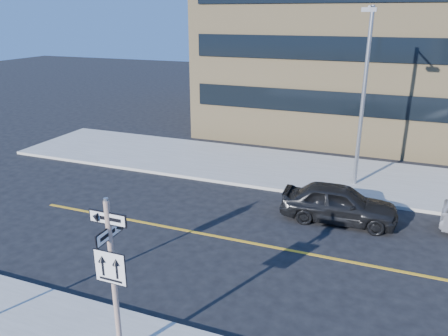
% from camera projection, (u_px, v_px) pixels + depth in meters
% --- Properties ---
extents(ground, '(120.00, 120.00, 0.00)m').
position_uv_depth(ground, '(171.00, 300.00, 12.60)').
color(ground, black).
rests_on(ground, ground).
extents(sign_pole, '(0.92, 0.92, 4.06)m').
position_uv_depth(sign_pole, '(113.00, 272.00, 9.58)').
color(sign_pole, beige).
rests_on(sign_pole, near_sidewalk).
extents(parked_car_a, '(1.95, 4.53, 1.52)m').
position_uv_depth(parked_car_a, '(339.00, 203.00, 17.18)').
color(parked_car_a, black).
rests_on(parked_car_a, ground).
extents(streetlight_a, '(0.55, 2.25, 8.00)m').
position_uv_depth(streetlight_a, '(364.00, 88.00, 19.07)').
color(streetlight_a, gray).
rests_on(streetlight_a, far_sidewalk).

